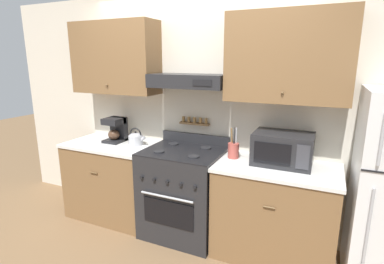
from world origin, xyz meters
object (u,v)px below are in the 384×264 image
at_px(stove_range, 183,192).
at_px(coffee_maker, 116,129).
at_px(tea_kettle, 136,138).
at_px(utensil_crock, 233,150).
at_px(microwave, 283,149).

bearing_deg(stove_range, coffee_maker, 173.33).
bearing_deg(coffee_maker, tea_kettle, -5.37).
xyz_separation_m(tea_kettle, utensil_crock, (1.14, 0.00, 0.01)).
relative_size(stove_range, microwave, 1.99).
relative_size(microwave, utensil_crock, 1.73).
bearing_deg(microwave, tea_kettle, -179.36).
relative_size(stove_range, tea_kettle, 4.91).
distance_m(coffee_maker, utensil_crock, 1.44).
distance_m(stove_range, microwave, 1.14).
bearing_deg(tea_kettle, utensil_crock, 0.00).
xyz_separation_m(microwave, utensil_crock, (-0.46, -0.02, -0.06)).
relative_size(coffee_maker, microwave, 0.54).
xyz_separation_m(coffee_maker, utensil_crock, (1.44, -0.03, -0.06)).
relative_size(stove_range, coffee_maker, 3.69).
xyz_separation_m(stove_range, coffee_maker, (-0.93, 0.11, 0.57)).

